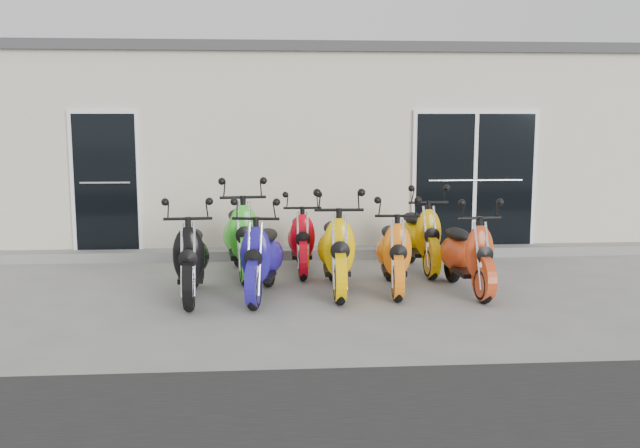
# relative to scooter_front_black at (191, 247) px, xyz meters

# --- Properties ---
(ground) EXTENTS (80.00, 80.00, 0.00)m
(ground) POSITION_rel_scooter_front_black_xyz_m (1.65, 0.43, -0.65)
(ground) COLOR gray
(ground) RESTS_ON ground
(building) EXTENTS (14.00, 6.00, 3.20)m
(building) POSITION_rel_scooter_front_black_xyz_m (1.65, 5.63, 0.95)
(building) COLOR beige
(building) RESTS_ON ground
(roof_cap) EXTENTS (14.20, 6.20, 0.16)m
(roof_cap) POSITION_rel_scooter_front_black_xyz_m (1.65, 5.63, 2.63)
(roof_cap) COLOR #3F3F42
(roof_cap) RESTS_ON building
(front_step) EXTENTS (14.00, 0.40, 0.15)m
(front_step) POSITION_rel_scooter_front_black_xyz_m (1.65, 2.45, -0.57)
(front_step) COLOR gray
(front_step) RESTS_ON ground
(door_left) EXTENTS (1.07, 0.08, 2.22)m
(door_left) POSITION_rel_scooter_front_black_xyz_m (-1.55, 2.60, 0.61)
(door_left) COLOR black
(door_left) RESTS_ON front_step
(door_right) EXTENTS (2.02, 0.08, 2.22)m
(door_right) POSITION_rel_scooter_front_black_xyz_m (4.25, 2.60, 0.61)
(door_right) COLOR black
(door_right) RESTS_ON front_step
(scooter_front_black) EXTENTS (0.73, 1.78, 1.29)m
(scooter_front_black) POSITION_rel_scooter_front_black_xyz_m (0.00, 0.00, 0.00)
(scooter_front_black) COLOR black
(scooter_front_black) RESTS_ON ground
(scooter_front_blue) EXTENTS (0.90, 1.82, 1.28)m
(scooter_front_blue) POSITION_rel_scooter_front_black_xyz_m (0.86, -0.01, -0.00)
(scooter_front_blue) COLOR navy
(scooter_front_blue) RESTS_ON ground
(scooter_front_orange_a) EXTENTS (0.73, 1.87, 1.37)m
(scooter_front_orange_a) POSITION_rel_scooter_front_black_xyz_m (1.80, 0.21, 0.04)
(scooter_front_orange_a) COLOR #FABA00
(scooter_front_orange_a) RESTS_ON ground
(scooter_front_orange_b) EXTENTS (0.77, 1.75, 1.26)m
(scooter_front_orange_b) POSITION_rel_scooter_front_black_xyz_m (2.53, 0.23, -0.02)
(scooter_front_orange_b) COLOR orange
(scooter_front_orange_b) RESTS_ON ground
(scooter_front_red) EXTENTS (0.75, 1.73, 1.24)m
(scooter_front_red) POSITION_rel_scooter_front_black_xyz_m (3.44, 0.08, -0.03)
(scooter_front_red) COLOR #C53E17
(scooter_front_red) RESTS_ON ground
(scooter_back_green) EXTENTS (0.91, 1.99, 1.42)m
(scooter_back_green) POSITION_rel_scooter_front_black_xyz_m (0.56, 1.27, 0.06)
(scooter_back_green) COLOR green
(scooter_back_green) RESTS_ON ground
(scooter_back_red) EXTENTS (0.61, 1.64, 1.20)m
(scooter_back_red) POSITION_rel_scooter_front_black_xyz_m (1.41, 1.42, -0.05)
(scooter_back_red) COLOR red
(scooter_back_red) RESTS_ON ground
(scooter_back_yellow) EXTENTS (0.73, 1.78, 1.29)m
(scooter_back_yellow) POSITION_rel_scooter_front_black_xyz_m (3.11, 1.36, -0.00)
(scooter_back_yellow) COLOR #D69D03
(scooter_back_yellow) RESTS_ON ground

